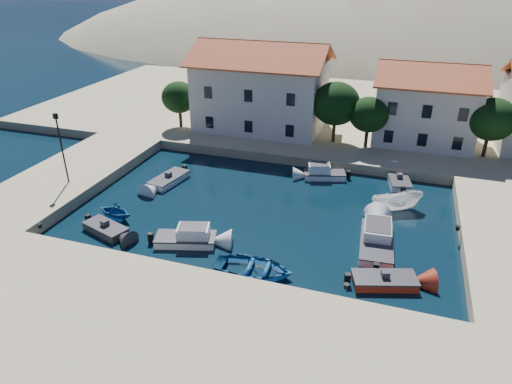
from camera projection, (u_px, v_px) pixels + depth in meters
The scene contains 20 objects.
ground at pixel (217, 284), 29.09m from camera, with size 400.00×400.00×0.00m, color black.
quay_south at pixel (172, 344), 23.78m from camera, with size 52.00×12.00×1.00m, color #D0B98E.
quay_west at pixel (71, 176), 42.68m from camera, with size 8.00×20.00×1.00m, color #D0B98E.
quay_north at pixel (341, 113), 60.56m from camera, with size 80.00×36.00×1.00m, color #D0B98E.
hills at pixel (439, 117), 138.73m from camera, with size 254.00×176.00×99.00m.
building_left at pixel (261, 85), 51.88m from camera, with size 14.70×9.45×9.70m.
building_mid at pixel (427, 102), 48.00m from camera, with size 10.50×8.40×8.30m.
trees at pixel (350, 108), 47.27m from camera, with size 37.30×5.30×6.45m.
lamppost at pixel (61, 142), 38.66m from camera, with size 0.35×0.25×6.22m.
bollards at pixel (276, 244), 31.07m from camera, with size 29.36×9.56×0.30m.
motorboat_grey_sw at pixel (106, 229), 34.51m from camera, with size 3.97×2.68×1.25m.
cabin_cruiser_south at pixel (186, 238), 33.07m from camera, with size 4.70×3.00×1.60m.
rowboat_south at pixel (253, 273), 30.05m from camera, with size 3.73×5.22×1.08m, color #1B5996.
motorboat_red_se at pixel (384, 281), 28.87m from camera, with size 4.36×2.89×1.25m.
cabin_cruiser_east at pixel (377, 241), 32.69m from camera, with size 2.69×5.80×1.60m.
boat_east at pixel (395, 210), 37.76m from camera, with size 1.66×4.41×1.70m, color white.
motorboat_white_ne at pixel (399, 181), 42.11m from camera, with size 2.52×4.11×1.25m.
rowboat_west at pixel (116, 218), 36.57m from camera, with size 2.67×3.09×1.63m, color #1B5996.
motorboat_white_west at pixel (169, 180), 42.42m from camera, with size 2.59×4.49×1.25m.
cabin_cruiser_north at pixel (325, 174), 43.19m from camera, with size 4.17×2.64×1.60m.
Camera 1 is at (9.69, -21.42, 18.28)m, focal length 32.00 mm.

